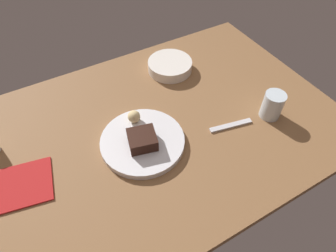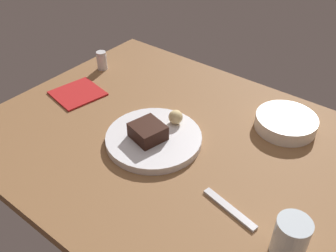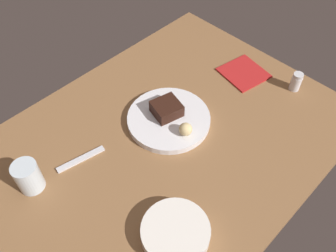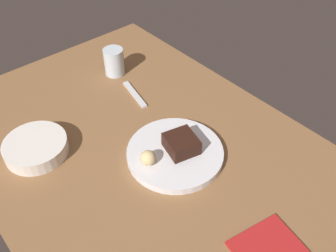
# 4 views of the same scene
# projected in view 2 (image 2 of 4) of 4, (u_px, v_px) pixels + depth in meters

# --- Properties ---
(dining_table) EXTENTS (1.20, 0.84, 0.03)m
(dining_table) POSITION_uv_depth(u_px,v_px,m) (190.00, 151.00, 1.03)
(dining_table) COLOR brown
(dining_table) RESTS_ON ground
(dessert_plate) EXTENTS (0.27, 0.27, 0.02)m
(dessert_plate) POSITION_uv_depth(u_px,v_px,m) (154.00, 139.00, 1.03)
(dessert_plate) COLOR silver
(dessert_plate) RESTS_ON dining_table
(chocolate_cake_slice) EXTENTS (0.10, 0.10, 0.04)m
(chocolate_cake_slice) POSITION_uv_depth(u_px,v_px,m) (148.00, 131.00, 1.00)
(chocolate_cake_slice) COLOR black
(chocolate_cake_slice) RESTS_ON dessert_plate
(bread_roll) EXTENTS (0.04, 0.04, 0.04)m
(bread_roll) POSITION_uv_depth(u_px,v_px,m) (176.00, 117.00, 1.06)
(bread_roll) COLOR #DBC184
(bread_roll) RESTS_ON dessert_plate
(salt_shaker) EXTENTS (0.04, 0.04, 0.07)m
(salt_shaker) POSITION_uv_depth(u_px,v_px,m) (102.00, 61.00, 1.35)
(salt_shaker) COLOR silver
(salt_shaker) RESTS_ON dining_table
(water_glass) EXTENTS (0.07, 0.07, 0.10)m
(water_glass) POSITION_uv_depth(u_px,v_px,m) (290.00, 238.00, 0.73)
(water_glass) COLOR silver
(water_glass) RESTS_ON dining_table
(side_bowl) EXTENTS (0.18, 0.18, 0.04)m
(side_bowl) POSITION_uv_depth(u_px,v_px,m) (286.00, 123.00, 1.07)
(side_bowl) COLOR white
(side_bowl) RESTS_ON dining_table
(dessert_spoon) EXTENTS (0.15, 0.05, 0.01)m
(dessert_spoon) POSITION_uv_depth(u_px,v_px,m) (230.00, 209.00, 0.84)
(dessert_spoon) COLOR silver
(dessert_spoon) RESTS_ON dining_table
(folded_napkin) EXTENTS (0.17, 0.17, 0.01)m
(folded_napkin) POSITION_uv_depth(u_px,v_px,m) (78.00, 93.00, 1.23)
(folded_napkin) COLOR #B21E1E
(folded_napkin) RESTS_ON dining_table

